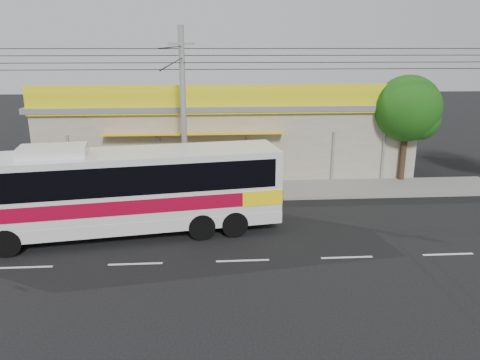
% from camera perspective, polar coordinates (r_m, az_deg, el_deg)
% --- Properties ---
extents(ground, '(120.00, 120.00, 0.00)m').
position_cam_1_polar(ground, '(20.14, -0.20, -6.69)').
color(ground, black).
rests_on(ground, ground).
extents(sidewalk, '(30.00, 3.20, 0.15)m').
position_cam_1_polar(sidewalk, '(25.74, -1.08, -1.32)').
color(sidewalk, gray).
rests_on(sidewalk, ground).
extents(lane_markings, '(50.00, 0.12, 0.01)m').
position_cam_1_polar(lane_markings, '(17.87, 0.33, -9.81)').
color(lane_markings, silver).
rests_on(lane_markings, ground).
extents(storefront_building, '(22.60, 9.20, 5.70)m').
position_cam_1_polar(storefront_building, '(30.58, -1.64, 5.81)').
color(storefront_building, gray).
rests_on(storefront_building, ground).
extents(coach_bus, '(13.18, 4.63, 3.98)m').
position_cam_1_polar(coach_bus, '(20.04, -13.24, -0.77)').
color(coach_bus, silver).
rests_on(coach_bus, ground).
extents(motorbike_red, '(2.05, 1.28, 1.02)m').
position_cam_1_polar(motorbike_red, '(26.46, -23.59, -0.90)').
color(motorbike_red, maroon).
rests_on(motorbike_red, sidewalk).
extents(motorbike_dark, '(2.05, 1.12, 1.18)m').
position_cam_1_polar(motorbike_dark, '(26.80, -21.22, -0.25)').
color(motorbike_dark, black).
rests_on(motorbike_dark, sidewalk).
extents(utility_pole, '(34.00, 14.00, 8.72)m').
position_cam_1_polar(utility_pole, '(23.45, -7.13, 14.54)').
color(utility_pole, slate).
rests_on(utility_pole, ground).
extents(tree_near, '(3.75, 3.75, 6.21)m').
position_cam_1_polar(tree_near, '(28.46, 20.00, 7.94)').
color(tree_near, black).
rests_on(tree_near, ground).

